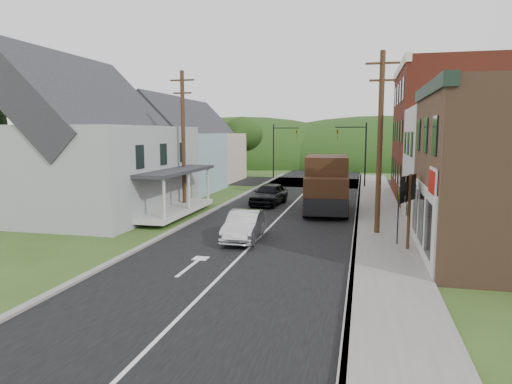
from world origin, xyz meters
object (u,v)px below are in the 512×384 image
Objects in this scene: route_sign_cluster at (408,201)px; warning_sign at (398,208)px; silver_sedan at (244,226)px; delivery_van at (326,184)px; dark_sedan at (269,194)px.

warning_sign is at bearing 139.91° from route_sign_cluster.
silver_sedan is 1.61× the size of warning_sign.
route_sign_cluster is at bearing -7.27° from silver_sedan.
silver_sedan is 0.63× the size of delivery_van.
route_sign_cluster is (4.17, -9.08, 0.41)m from delivery_van.
silver_sedan is at bearing -179.56° from warning_sign.
route_sign_cluster is at bearing -46.89° from dark_sedan.
silver_sedan is 1.29× the size of route_sign_cluster.
delivery_van reaches higher than warning_sign.
warning_sign reaches higher than dark_sedan.
silver_sedan is 7.54m from route_sign_cluster.
warning_sign is at bearing -1.11° from silver_sedan.
delivery_van is (3.19, 8.55, 1.14)m from silver_sedan.
route_sign_cluster reaches higher than silver_sedan.
delivery_van is 9.13m from warning_sign.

